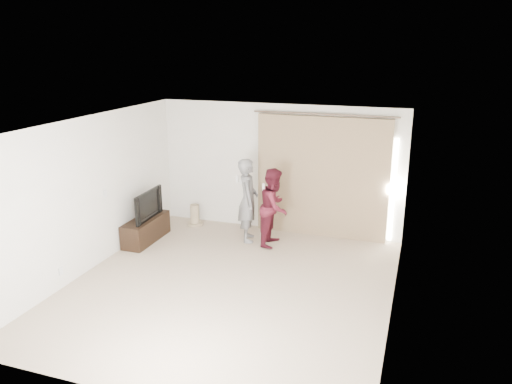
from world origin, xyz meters
TOP-DOWN VIEW (x-y plane):
  - floor at (0.00, 0.00)m, footprint 5.50×5.50m
  - wall_back at (0.00, 2.75)m, footprint 5.00×0.04m
  - wall_left at (-2.50, -0.00)m, footprint 0.04×5.50m
  - ceiling at (0.00, 0.00)m, footprint 5.00×5.50m
  - curtain at (0.91, 2.68)m, footprint 2.80×0.11m
  - tv_console at (-2.27, 1.29)m, footprint 0.42×1.20m
  - tv at (-2.27, 1.29)m, footprint 0.16×0.98m
  - scratching_post at (-1.75, 2.40)m, footprint 0.34×0.34m
  - person_man at (-0.39, 1.97)m, footprint 0.57×0.70m
  - person_woman at (0.16, 1.93)m, footprint 0.58×0.74m

SIDE VIEW (x-z plane):
  - floor at x=0.00m, z-range 0.00..0.00m
  - scratching_post at x=-1.75m, z-range -0.04..0.41m
  - tv_console at x=-2.27m, z-range 0.00..0.46m
  - tv at x=-2.27m, z-range 0.46..1.02m
  - person_woman at x=0.16m, z-range 0.00..1.50m
  - person_man at x=-0.39m, z-range 0.00..1.64m
  - curtain at x=0.91m, z-range -0.02..2.43m
  - wall_left at x=-2.50m, z-range 0.00..2.60m
  - wall_back at x=0.00m, z-range 0.00..2.60m
  - ceiling at x=0.00m, z-range 2.60..2.60m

